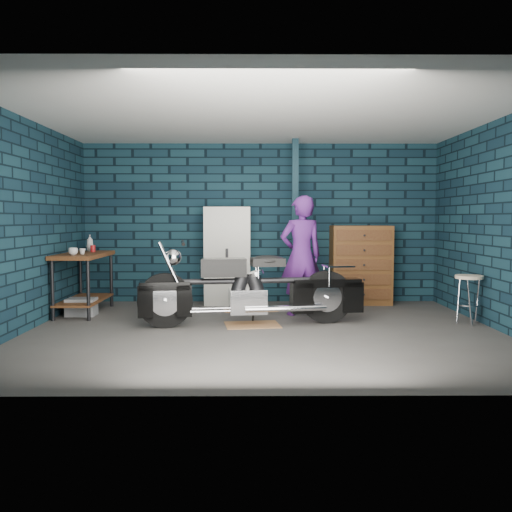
{
  "coord_description": "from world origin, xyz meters",
  "views": [
    {
      "loc": [
        -0.14,
        -6.78,
        1.43
      ],
      "look_at": [
        -0.09,
        0.3,
        0.94
      ],
      "focal_mm": 38.0,
      "sensor_mm": 36.0,
      "label": 1
    }
  ],
  "objects": [
    {
      "name": "ground",
      "position": [
        0.0,
        0.0,
        0.0
      ],
      "size": [
        6.0,
        6.0,
        0.0
      ],
      "primitive_type": "plane",
      "color": "#474543",
      "rests_on": "ground"
    },
    {
      "name": "bottle",
      "position": [
        -2.72,
        1.82,
        1.04
      ],
      "size": [
        0.13,
        0.13,
        0.27
      ],
      "primitive_type": "imported",
      "rotation": [
        0.0,
        0.0,
        0.34
      ],
      "color": "gray",
      "rests_on": "workbench"
    },
    {
      "name": "workbench",
      "position": [
        -2.68,
        1.35,
        0.46
      ],
      "size": [
        0.6,
        1.4,
        0.91
      ],
      "primitive_type": "cube",
      "color": "brown",
      "rests_on": "ground"
    },
    {
      "name": "person",
      "position": [
        0.58,
        1.19,
        0.88
      ],
      "size": [
        0.73,
        0.58,
        1.76
      ],
      "primitive_type": "imported",
      "rotation": [
        0.0,
        0.0,
        3.41
      ],
      "color": "#541F75",
      "rests_on": "ground"
    },
    {
      "name": "support_post",
      "position": [
        0.55,
        1.95,
        1.35
      ],
      "size": [
        0.1,
        0.1,
        2.7
      ],
      "primitive_type": "cube",
      "color": "#102833",
      "rests_on": "ground"
    },
    {
      "name": "shop_stool",
      "position": [
        2.78,
        0.44,
        0.33
      ],
      "size": [
        0.44,
        0.44,
        0.67
      ],
      "primitive_type": null,
      "rotation": [
        0.0,
        0.0,
        0.24
      ],
      "color": "beige",
      "rests_on": "ground"
    },
    {
      "name": "drip_mat",
      "position": [
        -0.14,
        0.41,
        0.0
      ],
      "size": [
        0.79,
        0.64,
        0.01
      ],
      "primitive_type": "cube",
      "rotation": [
        0.0,
        0.0,
        0.14
      ],
      "color": "#9C6944",
      "rests_on": "ground"
    },
    {
      "name": "locker",
      "position": [
        -0.55,
        2.23,
        0.81
      ],
      "size": [
        0.76,
        0.54,
        1.62
      ],
      "primitive_type": "cube",
      "color": "beige",
      "rests_on": "ground"
    },
    {
      "name": "mug_red",
      "position": [
        -2.62,
        1.62,
        0.96
      ],
      "size": [
        0.1,
        0.1,
        0.11
      ],
      "primitive_type": "cylinder",
      "rotation": [
        0.0,
        0.0,
        0.38
      ],
      "color": "#A61618",
      "rests_on": "workbench"
    },
    {
      "name": "storage_bin",
      "position": [
        -2.66,
        1.14,
        0.13
      ],
      "size": [
        0.41,
        0.29,
        0.26
      ],
      "primitive_type": "cube",
      "color": "gray",
      "rests_on": "ground"
    },
    {
      "name": "cup_b",
      "position": [
        -2.62,
        1.11,
        0.95
      ],
      "size": [
        0.09,
        0.09,
        0.08
      ],
      "primitive_type": "imported",
      "rotation": [
        0.0,
        0.0,
        0.03
      ],
      "color": "beige",
      "rests_on": "workbench"
    },
    {
      "name": "motorcycle",
      "position": [
        -0.14,
        0.41,
        0.57
      ],
      "size": [
        2.64,
        1.05,
        1.13
      ],
      "primitive_type": null,
      "rotation": [
        0.0,
        0.0,
        0.14
      ],
      "color": "black",
      "rests_on": "ground"
    },
    {
      "name": "cup_a",
      "position": [
        -2.7,
        0.93,
        0.96
      ],
      "size": [
        0.14,
        0.14,
        0.1
      ],
      "primitive_type": "imported",
      "rotation": [
        0.0,
        0.0,
        -0.08
      ],
      "color": "beige",
      "rests_on": "workbench"
    },
    {
      "name": "tool_chest",
      "position": [
        1.68,
        2.23,
        0.65
      ],
      "size": [
        0.98,
        0.55,
        1.31
      ],
      "primitive_type": "cube",
      "color": "brown",
      "rests_on": "ground"
    },
    {
      "name": "room_walls",
      "position": [
        0.0,
        0.55,
        1.9
      ],
      "size": [
        6.02,
        5.01,
        2.71
      ],
      "color": "black",
      "rests_on": "ground"
    }
  ]
}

